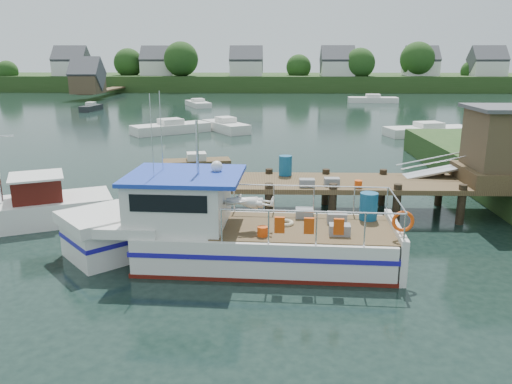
{
  "coord_description": "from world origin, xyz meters",
  "views": [
    {
      "loc": [
        -0.49,
        -20.12,
        6.36
      ],
      "look_at": [
        -1.0,
        -1.5,
        1.3
      ],
      "focal_mm": 35.0,
      "sensor_mm": 36.0,
      "label": 1
    }
  ],
  "objects_px": {
    "moored_far": "(373,99)",
    "moored_d": "(198,103)",
    "moored_b": "(226,126)",
    "dock": "(441,161)",
    "moored_rowboat": "(197,165)",
    "moored_a": "(171,128)",
    "work_boat": "(16,210)",
    "moored_e": "(91,108)",
    "lobster_boat": "(223,232)",
    "moored_c": "(428,131)"
  },
  "relations": [
    {
      "from": "moored_d",
      "to": "moored_far",
      "type": "bearing_deg",
      "value": 22.15
    },
    {
      "from": "lobster_boat",
      "to": "moored_far",
      "type": "height_order",
      "value": "lobster_boat"
    },
    {
      "from": "moored_far",
      "to": "moored_d",
      "type": "distance_m",
      "value": 25.23
    },
    {
      "from": "moored_b",
      "to": "moored_d",
      "type": "relative_size",
      "value": 0.92
    },
    {
      "from": "dock",
      "to": "moored_far",
      "type": "xyz_separation_m",
      "value": [
        7.81,
        52.99,
        -1.8
      ]
    },
    {
      "from": "moored_b",
      "to": "moored_d",
      "type": "distance_m",
      "value": 23.41
    },
    {
      "from": "moored_rowboat",
      "to": "lobster_boat",
      "type": "bearing_deg",
      "value": -60.28
    },
    {
      "from": "moored_rowboat",
      "to": "moored_e",
      "type": "relative_size",
      "value": 1.0
    },
    {
      "from": "dock",
      "to": "work_boat",
      "type": "distance_m",
      "value": 17.0
    },
    {
      "from": "dock",
      "to": "moored_rowboat",
      "type": "bearing_deg",
      "value": 145.68
    },
    {
      "from": "dock",
      "to": "moored_c",
      "type": "relative_size",
      "value": 2.2
    },
    {
      "from": "dock",
      "to": "moored_d",
      "type": "height_order",
      "value": "dock"
    },
    {
      "from": "moored_rowboat",
      "to": "moored_a",
      "type": "distance_m",
      "value": 15.56
    },
    {
      "from": "moored_far",
      "to": "moored_a",
      "type": "bearing_deg",
      "value": -139.03
    },
    {
      "from": "work_boat",
      "to": "moored_b",
      "type": "bearing_deg",
      "value": 52.63
    },
    {
      "from": "dock",
      "to": "moored_far",
      "type": "distance_m",
      "value": 53.6
    },
    {
      "from": "work_boat",
      "to": "moored_e",
      "type": "height_order",
      "value": "work_boat"
    },
    {
      "from": "work_boat",
      "to": "moored_d",
      "type": "xyz_separation_m",
      "value": [
        0.28,
        48.35,
        -0.26
      ]
    },
    {
      "from": "moored_rowboat",
      "to": "moored_b",
      "type": "height_order",
      "value": "moored_b"
    },
    {
      "from": "moored_a",
      "to": "moored_c",
      "type": "distance_m",
      "value": 21.76
    },
    {
      "from": "moored_b",
      "to": "moored_e",
      "type": "relative_size",
      "value": 1.47
    },
    {
      "from": "lobster_boat",
      "to": "moored_b",
      "type": "xyz_separation_m",
      "value": [
        -2.42,
        28.86,
        -0.5
      ]
    },
    {
      "from": "moored_a",
      "to": "moored_far",
      "type": "bearing_deg",
      "value": 37.55
    },
    {
      "from": "moored_c",
      "to": "moored_e",
      "type": "relative_size",
      "value": 1.89
    },
    {
      "from": "lobster_boat",
      "to": "moored_a",
      "type": "relative_size",
      "value": 1.66
    },
    {
      "from": "work_boat",
      "to": "moored_e",
      "type": "relative_size",
      "value": 1.87
    },
    {
      "from": "moored_far",
      "to": "moored_rowboat",
      "type": "bearing_deg",
      "value": -124.26
    },
    {
      "from": "dock",
      "to": "lobster_boat",
      "type": "bearing_deg",
      "value": -148.41
    },
    {
      "from": "lobster_boat",
      "to": "moored_d",
      "type": "height_order",
      "value": "lobster_boat"
    },
    {
      "from": "dock",
      "to": "moored_rowboat",
      "type": "xyz_separation_m",
      "value": [
        -11.15,
        7.61,
        -1.83
      ]
    },
    {
      "from": "moored_far",
      "to": "moored_b",
      "type": "relative_size",
      "value": 1.2
    },
    {
      "from": "dock",
      "to": "moored_e",
      "type": "xyz_separation_m",
      "value": [
        -28.7,
        40.35,
        -1.84
      ]
    },
    {
      "from": "dock",
      "to": "moored_c",
      "type": "xyz_separation_m",
      "value": [
        6.22,
        21.63,
        -1.82
      ]
    },
    {
      "from": "moored_d",
      "to": "moored_b",
      "type": "bearing_deg",
      "value": -69.08
    },
    {
      "from": "moored_rowboat",
      "to": "moored_c",
      "type": "xyz_separation_m",
      "value": [
        17.37,
        14.02,
        0.01
      ]
    },
    {
      "from": "moored_far",
      "to": "moored_e",
      "type": "xyz_separation_m",
      "value": [
        -36.51,
        -12.65,
        -0.04
      ]
    },
    {
      "from": "dock",
      "to": "moored_e",
      "type": "bearing_deg",
      "value": 125.43
    },
    {
      "from": "dock",
      "to": "lobster_boat",
      "type": "height_order",
      "value": "lobster_boat"
    },
    {
      "from": "moored_far",
      "to": "moored_d",
      "type": "xyz_separation_m",
      "value": [
        -24.34,
        -6.62,
        -0.06
      ]
    },
    {
      "from": "moored_rowboat",
      "to": "moored_b",
      "type": "bearing_deg",
      "value": 106.86
    },
    {
      "from": "dock",
      "to": "moored_a",
      "type": "distance_m",
      "value": 27.42
    },
    {
      "from": "moored_rowboat",
      "to": "moored_far",
      "type": "distance_m",
      "value": 49.19
    },
    {
      "from": "moored_far",
      "to": "moored_d",
      "type": "bearing_deg",
      "value": -176.37
    },
    {
      "from": "moored_e",
      "to": "moored_b",
      "type": "bearing_deg",
      "value": -46.81
    },
    {
      "from": "work_boat",
      "to": "moored_a",
      "type": "bearing_deg",
      "value": 62.65
    },
    {
      "from": "moored_e",
      "to": "moored_far",
      "type": "bearing_deg",
      "value": 15.4
    },
    {
      "from": "moored_e",
      "to": "moored_d",
      "type": "bearing_deg",
      "value": 22.65
    },
    {
      "from": "moored_b",
      "to": "moored_far",
      "type": "bearing_deg",
      "value": 80.5
    },
    {
      "from": "moored_rowboat",
      "to": "work_boat",
      "type": "bearing_deg",
      "value": -102.73
    },
    {
      "from": "moored_rowboat",
      "to": "moored_b",
      "type": "xyz_separation_m",
      "value": [
        0.27,
        16.05,
        0.06
      ]
    }
  ]
}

